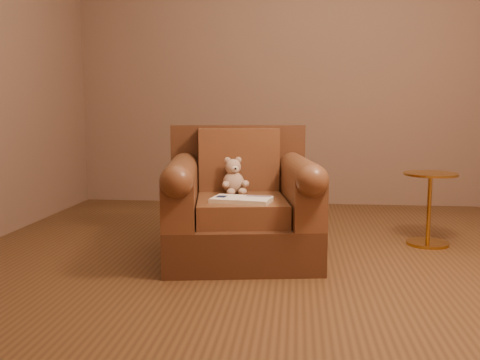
# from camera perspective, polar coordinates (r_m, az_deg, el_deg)

# --- Properties ---
(floor) EXTENTS (4.00, 4.00, 0.00)m
(floor) POSITION_cam_1_polar(r_m,az_deg,el_deg) (3.31, 3.91, -8.49)
(floor) COLOR #56381D
(floor) RESTS_ON ground
(armchair) EXTENTS (1.02, 0.98, 0.81)m
(armchair) POSITION_cam_1_polar(r_m,az_deg,el_deg) (3.30, 0.05, -2.92)
(armchair) COLOR #482918
(armchair) RESTS_ON floor
(teddy_bear) EXTENTS (0.17, 0.20, 0.24)m
(teddy_bear) POSITION_cam_1_polar(r_m,az_deg,el_deg) (3.35, -0.66, 0.03)
(teddy_bear) COLOR tan
(teddy_bear) RESTS_ON armchair
(guidebook) EXTENTS (0.36, 0.25, 0.03)m
(guidebook) POSITION_cam_1_polar(r_m,az_deg,el_deg) (3.06, 0.16, -2.11)
(guidebook) COLOR beige
(guidebook) RESTS_ON armchair
(side_table) EXTENTS (0.35, 0.35, 0.49)m
(side_table) POSITION_cam_1_polar(r_m,az_deg,el_deg) (3.81, 19.53, -2.66)
(side_table) COLOR #B88732
(side_table) RESTS_ON floor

